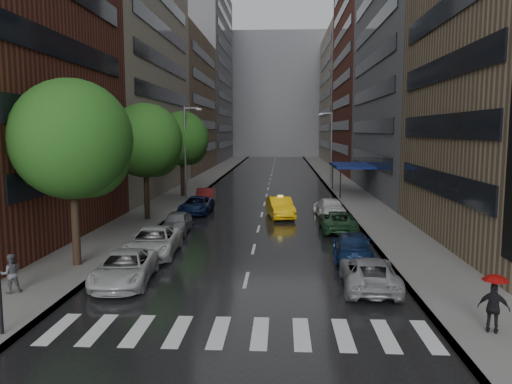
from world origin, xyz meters
The scene contains 19 objects.
ground centered at (0.00, 0.00, 0.00)m, with size 220.00×220.00×0.00m, color gray.
road centered at (0.00, 50.00, 0.01)m, with size 14.00×140.00×0.01m, color black.
sidewalk_left centered at (-9.00, 50.00, 0.07)m, with size 4.00×140.00×0.15m, color gray.
sidewalk_right centered at (9.00, 50.00, 0.07)m, with size 4.00×140.00×0.15m, color gray.
crosswalk centered at (0.20, -2.00, 0.01)m, with size 13.15×2.80×0.01m.
buildings_left centered at (-15.00, 58.79, 15.99)m, with size 8.00×108.00×38.00m.
buildings_right centered at (15.00, 56.70, 15.03)m, with size 8.05×109.10×36.00m.
building_far centered at (0.00, 118.00, 16.00)m, with size 40.00×14.00×32.00m, color slate.
tree_near centered at (-8.60, 5.67, 6.39)m, with size 5.85×5.85×9.33m.
tree_mid centered at (-8.60, 18.77, 6.07)m, with size 5.56×5.56×8.86m.
tree_far centered at (-8.60, 32.41, 6.01)m, with size 5.51×5.51×8.78m.
taxi centered at (1.50, 20.69, 0.81)m, with size 1.71×4.90×1.61m, color yellow.
parked_cars_left centered at (-5.40, 13.72, 0.73)m, with size 2.81×28.74×1.53m.
parked_cars_right centered at (5.40, 12.08, 0.71)m, with size 2.53×23.57×1.47m.
ped_black_umbrella centered at (-9.53, 1.26, 1.39)m, with size 1.00×0.98×2.09m.
ped_red_umbrella centered at (8.63, -1.89, 1.33)m, with size 1.06×0.82×2.01m.
street_lamp_left centered at (-7.72, 30.00, 4.89)m, with size 1.74×0.22×9.00m.
street_lamp_right centered at (7.72, 45.00, 4.89)m, with size 1.74×0.22×9.00m.
awning centered at (8.98, 35.00, 3.13)m, with size 4.00×8.00×3.12m.
Camera 1 is at (1.60, -18.14, 6.82)m, focal length 35.00 mm.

